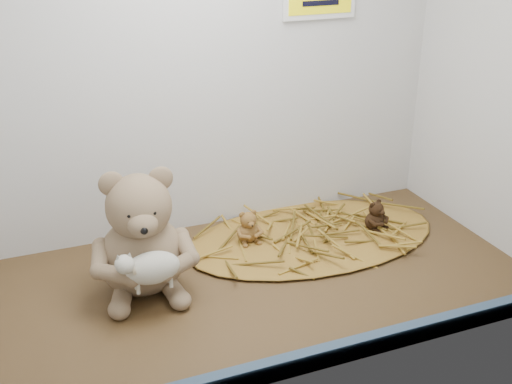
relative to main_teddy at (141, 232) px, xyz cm
name	(u,v)px	position (x,y,z in cm)	size (l,w,h in cm)	color
alcove_shell	(226,62)	(19.63, 2.54, 31.82)	(120.40, 60.20, 90.40)	#3D2815
front_rail	(305,361)	(19.63, -35.26, -11.38)	(119.28, 2.20, 3.60)	#3A5870
straw_bed	(312,236)	(41.87, 6.88, -12.58)	(62.09, 36.05, 1.20)	brown
main_teddy	(141,232)	(0.00, 0.00, 0.00)	(21.26, 22.44, 26.37)	#8D7256
toy_lamb	(153,268)	(0.00, -9.45, -3.11)	(13.73, 8.38, 8.87)	silver
mini_teddy_tan	(248,225)	(26.56, 9.56, -8.11)	(6.24, 6.59, 7.74)	#945C30
mini_teddy_brown	(375,214)	(57.19, 4.19, -8.29)	(5.95, 6.28, 7.38)	black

